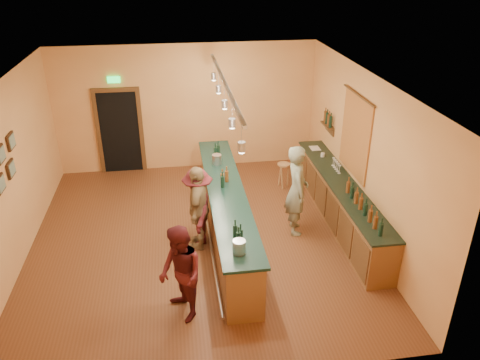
{
  "coord_description": "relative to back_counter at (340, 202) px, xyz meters",
  "views": [
    {
      "loc": [
        -0.33,
        -7.92,
        5.21
      ],
      "look_at": [
        0.87,
        0.2,
        1.13
      ],
      "focal_mm": 35.0,
      "sensor_mm": 36.0,
      "label": 1
    }
  ],
  "objects": [
    {
      "name": "floor",
      "position": [
        -2.97,
        -0.18,
        -0.49
      ],
      "size": [
        7.0,
        7.0,
        0.0
      ],
      "primitive_type": "plane",
      "color": "brown",
      "rests_on": "ground"
    },
    {
      "name": "wall_back",
      "position": [
        -2.97,
        3.32,
        1.11
      ],
      "size": [
        6.5,
        0.02,
        3.2
      ],
      "primitive_type": "cube",
      "color": "tan",
      "rests_on": "floor"
    },
    {
      "name": "customer_a",
      "position": [
        -3.36,
        -2.34,
        0.31
      ],
      "size": [
        0.85,
        0.94,
        1.59
      ],
      "primitive_type": "imported",
      "rotation": [
        0.0,
        0.0,
        -1.19
      ],
      "color": "#59191E",
      "rests_on": "floor"
    },
    {
      "name": "doorway",
      "position": [
        -4.67,
        3.3,
        0.64
      ],
      "size": [
        1.15,
        0.09,
        2.48
      ],
      "color": "black",
      "rests_on": "wall_back"
    },
    {
      "name": "ceiling",
      "position": [
        -2.97,
        -0.18,
        2.71
      ],
      "size": [
        6.5,
        7.0,
        0.02
      ],
      "primitive_type": "cube",
      "color": "silver",
      "rests_on": "wall_back"
    },
    {
      "name": "wall_front",
      "position": [
        -2.97,
        -3.68,
        1.11
      ],
      "size": [
        6.5,
        0.02,
        3.2
      ],
      "primitive_type": "cube",
      "color": "tan",
      "rests_on": "floor"
    },
    {
      "name": "tasting_bar",
      "position": [
        -2.41,
        -0.18,
        0.12
      ],
      "size": [
        0.73,
        5.1,
        1.38
      ],
      "color": "brown",
      "rests_on": "floor"
    },
    {
      "name": "bottle_shelf",
      "position": [
        0.2,
        1.72,
        1.18
      ],
      "size": [
        0.17,
        0.55,
        0.54
      ],
      "color": "#472B15",
      "rests_on": "wall_right"
    },
    {
      "name": "wall_left",
      "position": [
        -6.22,
        -0.18,
        1.11
      ],
      "size": [
        0.02,
        7.0,
        3.2
      ],
      "primitive_type": "cube",
      "color": "tan",
      "rests_on": "floor"
    },
    {
      "name": "tapestry",
      "position": [
        0.26,
        0.22,
        1.36
      ],
      "size": [
        0.03,
        1.4,
        1.6
      ],
      "primitive_type": "cube",
      "color": "#A43420",
      "rests_on": "wall_right"
    },
    {
      "name": "customer_b",
      "position": [
        -2.95,
        -0.44,
        0.36
      ],
      "size": [
        0.66,
        1.06,
        1.69
      ],
      "primitive_type": "imported",
      "rotation": [
        0.0,
        0.0,
        -1.84
      ],
      "color": "#997A51",
      "rests_on": "floor"
    },
    {
      "name": "pendant_track",
      "position": [
        -2.4,
        -0.18,
        2.5
      ],
      "size": [
        0.11,
        4.6,
        0.5
      ],
      "color": "silver",
      "rests_on": "ceiling"
    },
    {
      "name": "wall_right",
      "position": [
        0.28,
        -0.18,
        1.11
      ],
      "size": [
        0.02,
        7.0,
        3.2
      ],
      "primitive_type": "cube",
      "color": "tan",
      "rests_on": "floor"
    },
    {
      "name": "back_counter",
      "position": [
        0.0,
        0.0,
        0.0
      ],
      "size": [
        0.6,
        4.55,
        1.27
      ],
      "color": "brown",
      "rests_on": "floor"
    },
    {
      "name": "bar_stool",
      "position": [
        -0.79,
        1.76,
        -0.01
      ],
      "size": [
        0.3,
        0.3,
        0.62
      ],
      "rotation": [
        0.0,
        0.0,
        -0.15
      ],
      "color": "#A9754C",
      "rests_on": "floor"
    },
    {
      "name": "customer_c",
      "position": [
        -2.95,
        -0.3,
        0.29
      ],
      "size": [
        0.58,
        1.01,
        1.56
      ],
      "primitive_type": "imported",
      "rotation": [
        0.0,
        0.0,
        -1.57
      ],
      "color": "#59191E",
      "rests_on": "floor"
    },
    {
      "name": "bartender",
      "position": [
        -1.0,
        -0.18,
        0.45
      ],
      "size": [
        0.51,
        0.72,
        1.87
      ],
      "primitive_type": "imported",
      "rotation": [
        0.0,
        0.0,
        1.48
      ],
      "color": "gray",
      "rests_on": "floor"
    }
  ]
}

